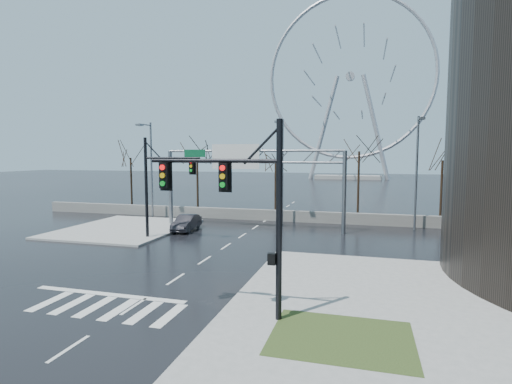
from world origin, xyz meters
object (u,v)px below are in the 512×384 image
(sign_gantry, at_px, (248,171))
(car, at_px, (186,223))
(ferris_wheel, at_px, (350,83))
(signal_mast_far, at_px, (159,178))
(signal_mast_near, at_px, (245,200))

(sign_gantry, distance_m, car, 7.08)
(car, bearing_deg, ferris_wheel, 78.20)
(signal_mast_far, bearing_deg, ferris_wheel, 82.80)
(signal_mast_near, bearing_deg, sign_gantry, 106.19)
(sign_gantry, bearing_deg, ferris_wheel, 86.16)
(ferris_wheel, height_order, car, ferris_wheel)
(signal_mast_far, bearing_deg, car, 83.81)
(signal_mast_far, xyz_separation_m, car, (0.43, 3.94, -4.14))
(sign_gantry, xyz_separation_m, ferris_wheel, (5.38, 80.04, 20.95))
(signal_mast_near, distance_m, signal_mast_far, 17.03)
(sign_gantry, height_order, ferris_wheel, ferris_wheel)
(ferris_wheel, bearing_deg, signal_mast_near, -89.92)
(ferris_wheel, bearing_deg, sign_gantry, -93.84)
(signal_mast_near, height_order, sign_gantry, signal_mast_near)
(signal_mast_near, relative_size, car, 1.91)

